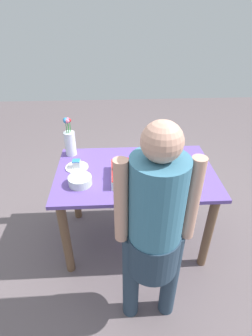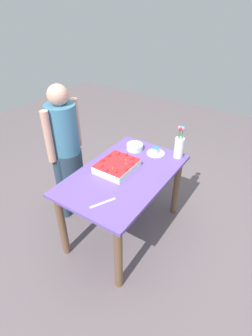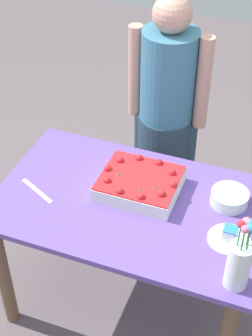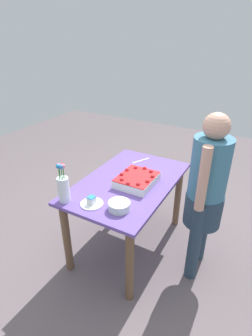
{
  "view_description": "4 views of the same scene",
  "coord_description": "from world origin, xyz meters",
  "px_view_note": "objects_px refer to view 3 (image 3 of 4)",
  "views": [
    {
      "loc": [
        -0.17,
        -1.73,
        1.94
      ],
      "look_at": [
        -0.08,
        -0.02,
        0.81
      ],
      "focal_mm": 28.0,
      "sensor_mm": 36.0,
      "label": 1
    },
    {
      "loc": [
        1.65,
        1.12,
        2.18
      ],
      "look_at": [
        -0.05,
        -0.01,
        0.79
      ],
      "focal_mm": 28.0,
      "sensor_mm": 36.0,
      "label": 2
    },
    {
      "loc": [
        -0.6,
        1.64,
        2.39
      ],
      "look_at": [
        0.06,
        -0.1,
        0.87
      ],
      "focal_mm": 55.0,
      "sensor_mm": 36.0,
      "label": 3
    },
    {
      "loc": [
        -1.85,
        -1.02,
        1.98
      ],
      "look_at": [
        -0.03,
        0.01,
        0.91
      ],
      "focal_mm": 28.0,
      "sensor_mm": 36.0,
      "label": 4
    }
  ],
  "objects_px": {
    "sheet_cake": "(140,183)",
    "flower_vase": "(239,262)",
    "cake_knife": "(37,191)",
    "fruit_bowl": "(230,198)",
    "person_standing": "(167,107)",
    "serving_plate_with_slice": "(229,237)"
  },
  "relations": [
    {
      "from": "flower_vase",
      "to": "serving_plate_with_slice",
      "type": "bearing_deg",
      "value": -72.37
    },
    {
      "from": "serving_plate_with_slice",
      "to": "fruit_bowl",
      "type": "relative_size",
      "value": 1.07
    },
    {
      "from": "fruit_bowl",
      "to": "sheet_cake",
      "type": "bearing_deg",
      "value": 8.48
    },
    {
      "from": "serving_plate_with_slice",
      "to": "fruit_bowl",
      "type": "bearing_deg",
      "value": -77.7
    },
    {
      "from": "flower_vase",
      "to": "fruit_bowl",
      "type": "relative_size",
      "value": 1.96
    },
    {
      "from": "cake_knife",
      "to": "flower_vase",
      "type": "height_order",
      "value": "flower_vase"
    },
    {
      "from": "flower_vase",
      "to": "fruit_bowl",
      "type": "bearing_deg",
      "value": -75.05
    },
    {
      "from": "sheet_cake",
      "to": "flower_vase",
      "type": "relative_size",
      "value": 1.08
    },
    {
      "from": "flower_vase",
      "to": "person_standing",
      "type": "distance_m",
      "value": 1.15
    },
    {
      "from": "sheet_cake",
      "to": "flower_vase",
      "type": "distance_m",
      "value": 0.66
    },
    {
      "from": "cake_knife",
      "to": "serving_plate_with_slice",
      "type": "bearing_deg",
      "value": 27.05
    },
    {
      "from": "sheet_cake",
      "to": "cake_knife",
      "type": "bearing_deg",
      "value": 21.86
    },
    {
      "from": "cake_knife",
      "to": "flower_vase",
      "type": "bearing_deg",
      "value": 14.39
    },
    {
      "from": "sheet_cake",
      "to": "person_standing",
      "type": "height_order",
      "value": "person_standing"
    },
    {
      "from": "sheet_cake",
      "to": "cake_knife",
      "type": "xyz_separation_m",
      "value": [
        0.45,
        0.18,
        -0.04
      ]
    },
    {
      "from": "flower_vase",
      "to": "cake_knife",
      "type": "bearing_deg",
      "value": -11.72
    },
    {
      "from": "cake_knife",
      "to": "flower_vase",
      "type": "relative_size",
      "value": 0.66
    },
    {
      "from": "serving_plate_with_slice",
      "to": "flower_vase",
      "type": "relative_size",
      "value": 0.54
    },
    {
      "from": "cake_knife",
      "to": "fruit_bowl",
      "type": "xyz_separation_m",
      "value": [
        -0.87,
        -0.24,
        0.03
      ]
    },
    {
      "from": "serving_plate_with_slice",
      "to": "cake_knife",
      "type": "height_order",
      "value": "serving_plate_with_slice"
    },
    {
      "from": "person_standing",
      "to": "flower_vase",
      "type": "bearing_deg",
      "value": 30.89
    },
    {
      "from": "serving_plate_with_slice",
      "to": "person_standing",
      "type": "relative_size",
      "value": 0.12
    }
  ]
}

